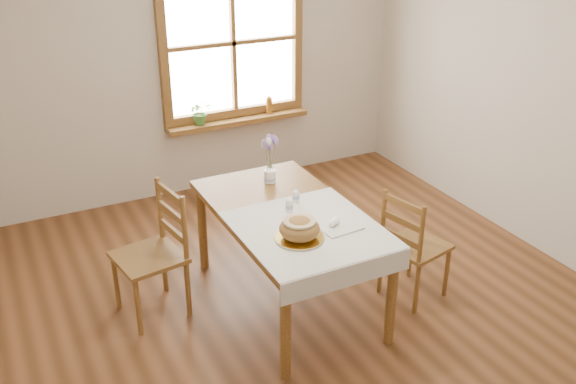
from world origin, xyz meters
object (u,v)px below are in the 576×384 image
object	(u,v)px
chair_left	(148,255)
chair_right	(416,244)
flower_vase	(270,177)
dining_table	(288,222)
bread_plate	(299,238)

from	to	relation	value
chair_left	chair_right	size ratio (longest dim) A/B	1.09
chair_left	flower_vase	bearing A→B (deg)	89.96
dining_table	chair_left	size ratio (longest dim) A/B	1.69
dining_table	chair_right	distance (m)	0.97
chair_right	bread_plate	bearing A→B (deg)	79.68
dining_table	flower_vase	xyz separation A→B (m)	(0.09, 0.48, 0.13)
flower_vase	chair_right	bearing A→B (deg)	-46.19
bread_plate	flower_vase	xyz separation A→B (m)	(0.21, 0.88, 0.03)
dining_table	bread_plate	world-z (taller)	bread_plate
chair_left	chair_right	distance (m)	1.93
chair_left	flower_vase	size ratio (longest dim) A/B	9.70
chair_left	bread_plate	distance (m)	1.12
bread_plate	flower_vase	bearing A→B (deg)	76.76
dining_table	chair_right	size ratio (longest dim) A/B	1.84
chair_right	bread_plate	world-z (taller)	chair_right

